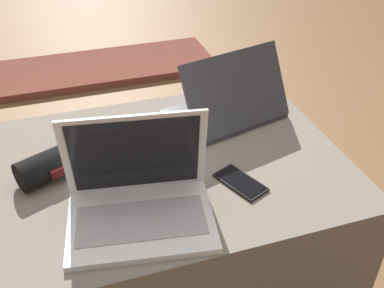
# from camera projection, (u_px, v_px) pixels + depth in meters

# --- Properties ---
(ground_plane) EXTENTS (14.00, 14.00, 0.00)m
(ground_plane) POSITION_uv_depth(u_px,v_px,m) (172.00, 267.00, 1.55)
(ground_plane) COLOR brown
(ottoman) EXTENTS (1.00, 0.75, 0.46)m
(ottoman) POSITION_uv_depth(u_px,v_px,m) (170.00, 219.00, 1.41)
(ottoman) COLOR #3D3832
(ottoman) RESTS_ON ground_plane
(laptop_near) EXTENTS (0.38, 0.30, 0.26)m
(laptop_near) POSITION_uv_depth(u_px,v_px,m) (139.00, 198.00, 1.08)
(laptop_near) COLOR silver
(laptop_near) RESTS_ON ottoman
(laptop_far) EXTENTS (0.40, 0.32, 0.23)m
(laptop_far) POSITION_uv_depth(u_px,v_px,m) (228.00, 106.00, 1.45)
(laptop_far) COLOR #333338
(laptop_far) RESTS_ON ottoman
(cell_phone) EXTENTS (0.12, 0.16, 0.01)m
(cell_phone) POSITION_uv_depth(u_px,v_px,m) (240.00, 182.00, 1.20)
(cell_phone) COLOR black
(cell_phone) RESTS_ON ottoman
(wrist_brace) EXTENTS (0.23, 0.16, 0.08)m
(wrist_brace) POSITION_uv_depth(u_px,v_px,m) (56.00, 162.00, 1.22)
(wrist_brace) COLOR black
(wrist_brace) RESTS_ON ottoman
(fireplace_hearth) EXTENTS (1.40, 0.50, 0.04)m
(fireplace_hearth) POSITION_uv_depth(u_px,v_px,m) (101.00, 68.00, 2.80)
(fireplace_hearth) COLOR brown
(fireplace_hearth) RESTS_ON ground_plane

